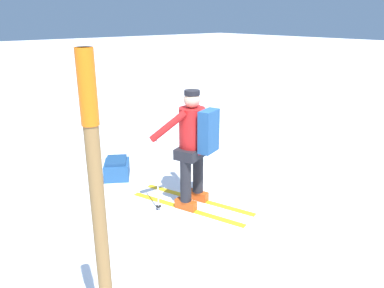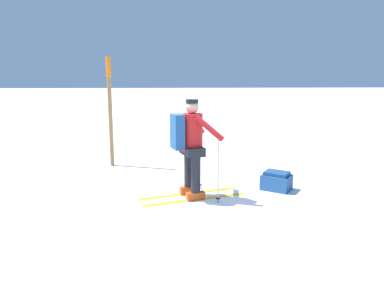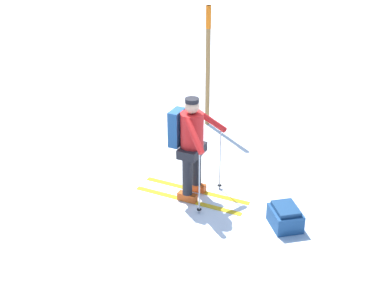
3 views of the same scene
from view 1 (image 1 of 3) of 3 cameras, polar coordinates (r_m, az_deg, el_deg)
name	(u,v)px [view 1 (image 1 of 3)]	position (r m, az deg, el deg)	size (l,w,h in m)	color
ground_plane	(193,212)	(5.13, 0.18, -10.33)	(80.00, 80.00, 0.00)	white
skier	(194,142)	(4.95, 0.26, 0.24)	(1.03, 1.80, 1.62)	gold
dropped_backpack	(117,168)	(6.23, -11.37, -3.68)	(0.59, 0.61, 0.33)	navy
trail_marker	(99,215)	(2.38, -14.00, -10.41)	(0.10, 0.10, 2.36)	olive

